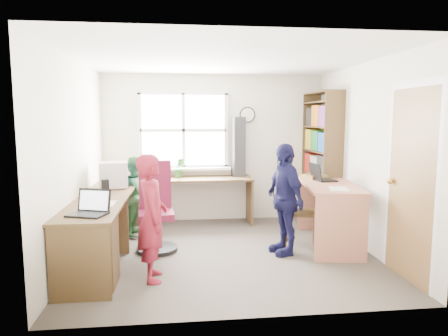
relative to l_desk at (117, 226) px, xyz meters
name	(u,v)px	position (x,y,z in m)	size (l,w,h in m)	color
room	(226,156)	(1.32, 0.38, 0.76)	(3.64, 3.44, 2.44)	#413A33
l_desk	(117,226)	(0.00, 0.00, 0.00)	(2.38, 2.95, 0.75)	#523B21
right_desk	(329,200)	(2.71, 0.46, 0.15)	(0.88, 1.52, 0.83)	#B06F58
bookshelf	(321,162)	(2.96, 1.47, 0.55)	(0.30, 1.02, 2.10)	#523B21
swivel_chair	(156,212)	(0.42, 0.52, 0.03)	(0.58, 0.58, 1.14)	black
wooden_chair	(295,207)	(2.23, 0.42, 0.08)	(0.54, 0.54, 0.99)	#442F16
crt_monitor	(113,175)	(-0.16, 0.90, 0.48)	(0.42, 0.39, 0.36)	silver
laptop_left	(90,209)	(-0.15, -0.60, 0.35)	(0.43, 0.39, 0.24)	black
laptop_right	(321,176)	(2.68, 0.73, 0.43)	(0.32, 0.38, 0.24)	black
speaker_a	(105,187)	(-0.20, 0.48, 0.39)	(0.11, 0.11, 0.18)	black
speaker_b	(113,178)	(-0.20, 1.17, 0.39)	(0.12, 0.12, 0.19)	black
cd_tower	(238,147)	(1.69, 1.81, 0.78)	(0.22, 0.20, 0.97)	black
game_box	(314,176)	(2.67, 0.95, 0.40)	(0.36, 0.36, 0.06)	red
paper_a	(105,204)	(-0.10, -0.13, 0.30)	(0.23, 0.32, 0.00)	beige
paper_b	(339,189)	(2.67, 0.05, 0.38)	(0.30, 0.37, 0.00)	beige
potted_plant	(179,168)	(0.73, 1.78, 0.45)	(0.17, 0.14, 0.32)	#2F7532
person_red	(152,218)	(0.44, -0.47, 0.21)	(0.48, 0.32, 1.33)	maroon
person_green	(138,196)	(0.12, 1.21, 0.12)	(0.56, 0.44, 1.15)	#286631
person_navy	(284,199)	(2.02, 0.19, 0.24)	(0.81, 0.34, 1.39)	#13123B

